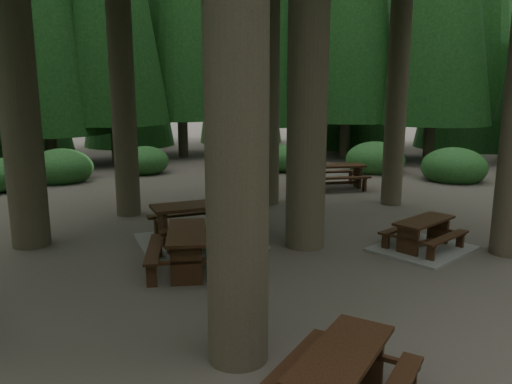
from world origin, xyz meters
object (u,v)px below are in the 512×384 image
picnic_table_c (199,229)px  picnic_table_e (341,372)px  picnic_table_a (423,240)px  picnic_table_b (187,244)px  picnic_table_d (337,173)px

picnic_table_c → picnic_table_e: (-1.45, -6.22, 0.16)m
picnic_table_a → picnic_table_c: size_ratio=0.76×
picnic_table_a → picnic_table_e: 6.08m
picnic_table_a → picnic_table_c: bearing=131.1°
picnic_table_c → picnic_table_a: bearing=-29.0°
picnic_table_a → picnic_table_e: picnic_table_e is taller
picnic_table_e → picnic_table_b: bearing=57.6°
picnic_table_b → picnic_table_c: bearing=-7.6°
picnic_table_b → picnic_table_d: bearing=-34.1°
picnic_table_c → picnic_table_d: (6.76, 2.98, 0.23)m
picnic_table_d → picnic_table_e: picnic_table_d is taller
picnic_table_d → picnic_table_e: size_ratio=1.12×
picnic_table_c → picnic_table_d: 7.39m
picnic_table_a → picnic_table_e: (-5.20, -3.14, 0.26)m
picnic_table_d → picnic_table_e: 12.33m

